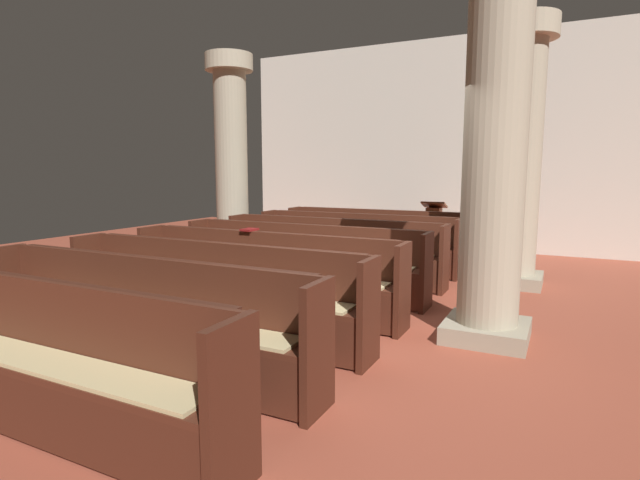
# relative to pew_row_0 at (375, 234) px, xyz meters

# --- Properties ---
(ground_plane) EXTENTS (19.20, 19.20, 0.00)m
(ground_plane) POSITION_rel_pew_row_0_xyz_m (1.11, -3.92, -0.51)
(ground_plane) COLOR #9E4733
(back_wall) EXTENTS (10.00, 0.16, 4.50)m
(back_wall) POSITION_rel_pew_row_0_xyz_m (1.11, 2.16, 1.74)
(back_wall) COLOR silver
(back_wall) RESTS_ON ground
(pew_row_0) EXTENTS (3.56, 0.47, 0.96)m
(pew_row_0) POSITION_rel_pew_row_0_xyz_m (0.00, 0.00, 0.00)
(pew_row_0) COLOR #4C2316
(pew_row_0) RESTS_ON ground
(pew_row_1) EXTENTS (3.56, 0.46, 0.96)m
(pew_row_1) POSITION_rel_pew_row_0_xyz_m (0.00, -0.98, 0.00)
(pew_row_1) COLOR #4C2316
(pew_row_1) RESTS_ON ground
(pew_row_2) EXTENTS (3.56, 0.46, 0.96)m
(pew_row_2) POSITION_rel_pew_row_0_xyz_m (0.00, -1.96, 0.00)
(pew_row_2) COLOR #4C2316
(pew_row_2) RESTS_ON ground
(pew_row_3) EXTENTS (3.56, 0.47, 0.96)m
(pew_row_3) POSITION_rel_pew_row_0_xyz_m (0.00, -2.95, 0.00)
(pew_row_3) COLOR #4C2316
(pew_row_3) RESTS_ON ground
(pew_row_4) EXTENTS (3.56, 0.46, 0.96)m
(pew_row_4) POSITION_rel_pew_row_0_xyz_m (0.00, -3.93, 0.00)
(pew_row_4) COLOR #4C2316
(pew_row_4) RESTS_ON ground
(pew_row_5) EXTENTS (3.56, 0.46, 0.96)m
(pew_row_5) POSITION_rel_pew_row_0_xyz_m (0.00, -4.91, 0.00)
(pew_row_5) COLOR #4C2316
(pew_row_5) RESTS_ON ground
(pew_row_6) EXTENTS (3.56, 0.47, 0.96)m
(pew_row_6) POSITION_rel_pew_row_0_xyz_m (0.00, -5.89, 0.00)
(pew_row_6) COLOR #4C2316
(pew_row_6) RESTS_ON ground
(pew_row_7) EXTENTS (3.56, 0.46, 0.96)m
(pew_row_7) POSITION_rel_pew_row_0_xyz_m (0.00, -6.88, 0.00)
(pew_row_7) COLOR #4C2316
(pew_row_7) RESTS_ON ground
(pillar_aisle_side) EXTENTS (0.88, 0.88, 3.84)m
(pillar_aisle_side) POSITION_rel_pew_row_0_xyz_m (2.57, -1.03, 1.48)
(pillar_aisle_side) COLOR #9F967E
(pillar_aisle_side) RESTS_ON ground
(pillar_far_side) EXTENTS (0.88, 0.88, 3.84)m
(pillar_far_side) POSITION_rel_pew_row_0_xyz_m (-2.52, -1.08, 1.48)
(pillar_far_side) COLOR #9F967E
(pillar_far_side) RESTS_ON ground
(pillar_aisle_rear) EXTENTS (0.87, 0.87, 3.84)m
(pillar_aisle_rear) POSITION_rel_pew_row_0_xyz_m (2.57, -3.74, 1.48)
(pillar_aisle_rear) COLOR #9F967E
(pillar_aisle_rear) RESTS_ON ground
(lectern) EXTENTS (0.48, 0.45, 1.08)m
(lectern) POSITION_rel_pew_row_0_xyz_m (0.81, 1.25, -0.06)
(lectern) COLOR brown
(lectern) RESTS_ON ground
(hymn_book) EXTENTS (0.15, 0.21, 0.03)m
(hymn_book) POSITION_rel_pew_row_0_xyz_m (-0.30, -3.74, 0.46)
(hymn_book) COLOR maroon
(hymn_book) RESTS_ON pew_row_4
(kneeler_box_blue) EXTENTS (0.37, 0.30, 0.27)m
(kneeler_box_blue) POSITION_rel_pew_row_0_xyz_m (2.05, -0.57, -0.38)
(kneeler_box_blue) COLOR navy
(kneeler_box_blue) RESTS_ON ground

